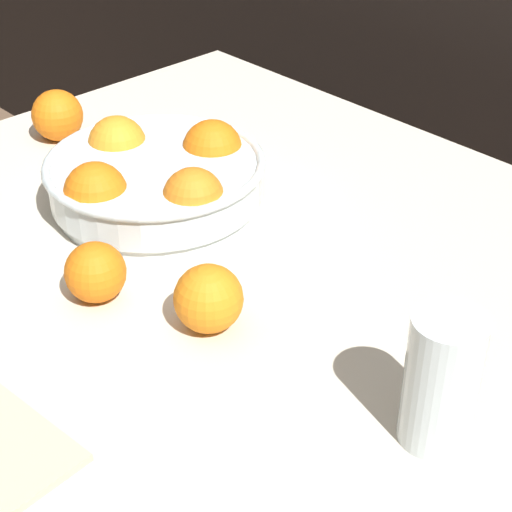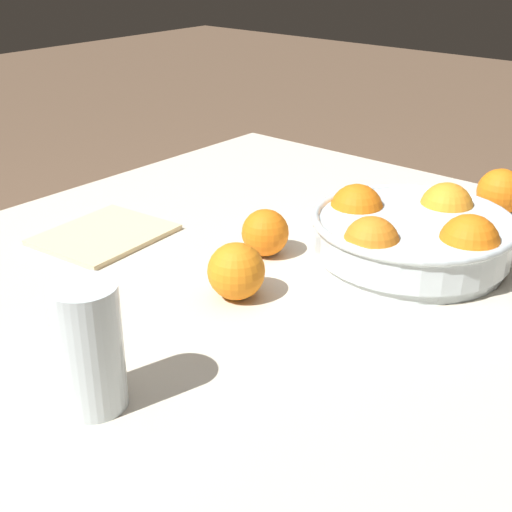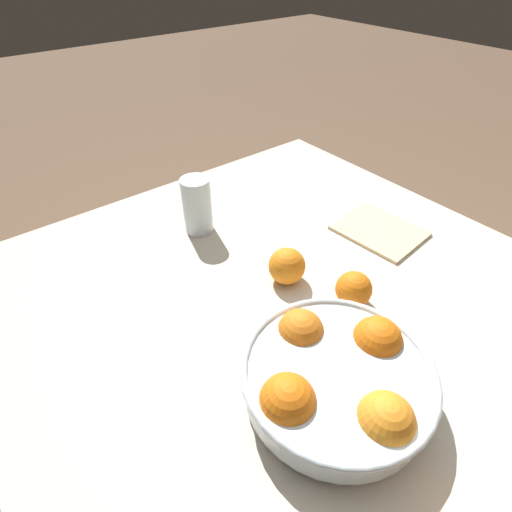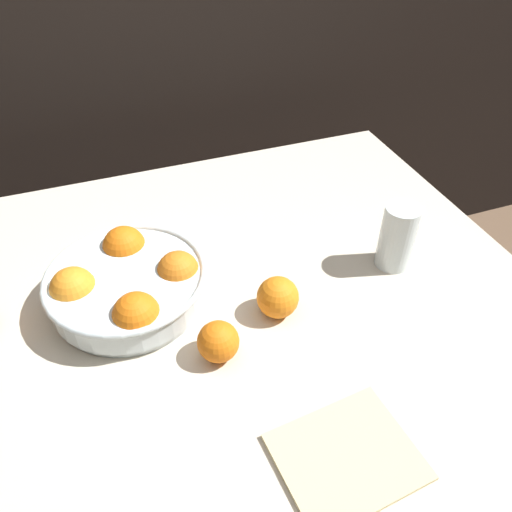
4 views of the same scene
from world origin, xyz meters
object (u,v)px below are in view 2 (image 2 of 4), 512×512
Objects in this scene: orange_loose_front at (265,233)px; fruit_bowl at (412,234)px; orange_loose_near_bowl at (500,192)px; juice_glass at (90,353)px; orange_loose_aside at (236,271)px.

fruit_bowl is at bearing 123.49° from orange_loose_front.
orange_loose_front is (0.38, -0.19, -0.00)m from orange_loose_near_bowl.
fruit_bowl is 0.21m from orange_loose_front.
juice_glass is at bearing -8.30° from fruit_bowl.
juice_glass reaches higher than orange_loose_aside.
orange_loose_front is 0.14m from orange_loose_aside.
orange_loose_near_bowl reaches higher than orange_loose_aside.
orange_loose_aside is (0.13, 0.06, 0.00)m from orange_loose_front.
fruit_bowl reaches higher than orange_loose_front.
fruit_bowl is at bearing 171.70° from juice_glass.
orange_loose_front is 0.92× the size of orange_loose_aside.
juice_glass is (0.51, -0.07, 0.02)m from fruit_bowl.
fruit_bowl is 0.27m from orange_loose_near_bowl.
juice_glass is 0.78m from orange_loose_near_bowl.
orange_loose_near_bowl is at bearing 164.94° from orange_loose_aside.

